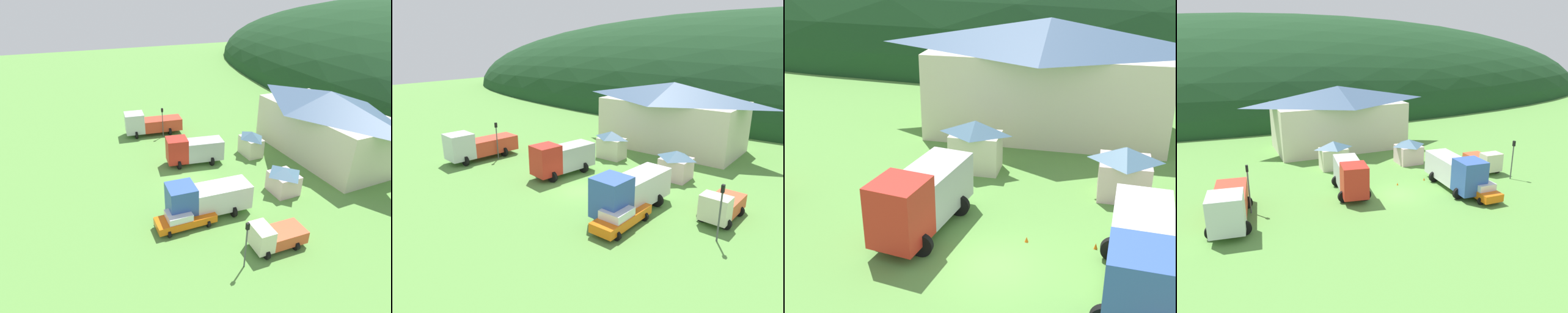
{
  "view_description": "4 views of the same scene",
  "coord_description": "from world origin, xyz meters",
  "views": [
    {
      "loc": [
        27.84,
        -11.31,
        18.51
      ],
      "look_at": [
        -2.89,
        1.96,
        1.4
      ],
      "focal_mm": 29.28,
      "sensor_mm": 36.0,
      "label": 1
    },
    {
      "loc": [
        19.32,
        -22.99,
        12.91
      ],
      "look_at": [
        -1.81,
        3.67,
        1.96
      ],
      "focal_mm": 32.68,
      "sensor_mm": 36.0,
      "label": 2
    },
    {
      "loc": [
        3.8,
        -18.3,
        12.89
      ],
      "look_at": [
        -2.02,
        6.24,
        2.4
      ],
      "focal_mm": 46.76,
      "sensor_mm": 36.0,
      "label": 3
    },
    {
      "loc": [
        -15.29,
        -30.02,
        14.21
      ],
      "look_at": [
        -0.12,
        5.6,
        2.21
      ],
      "focal_mm": 35.12,
      "sensor_mm": 36.0,
      "label": 4
    }
  ],
  "objects": [
    {
      "name": "light_truck_cream",
      "position": [
        12.05,
        2.41,
        1.13
      ],
      "size": [
        2.71,
        4.61,
        2.35
      ],
      "rotation": [
        0.0,
        0.0,
        -1.61
      ],
      "color": "beige",
      "rests_on": "ground"
    },
    {
      "name": "crane_truck_red",
      "position": [
        -3.9,
        2.0,
        1.85
      ],
      "size": [
        3.69,
        7.02,
        3.48
      ],
      "rotation": [
        0.0,
        0.0,
        -1.73
      ],
      "color": "red",
      "rests_on": "ground"
    },
    {
      "name": "play_shed_cream",
      "position": [
        -3.14,
        9.75,
        1.64
      ],
      "size": [
        3.22,
        2.21,
        3.19
      ],
      "color": "beige",
      "rests_on": "ground"
    },
    {
      "name": "tow_truck_silver",
      "position": [
        -14.89,
        -0.21,
        1.67
      ],
      "size": [
        3.94,
        8.36,
        3.38
      ],
      "rotation": [
        0.0,
        0.0,
        -1.69
      ],
      "color": "silver",
      "rests_on": "ground"
    },
    {
      "name": "service_pickup_orange",
      "position": [
        6.77,
        -3.31,
        0.83
      ],
      "size": [
        2.42,
        5.4,
        1.66
      ],
      "rotation": [
        0.0,
        0.0,
        -1.59
      ],
      "color": "orange",
      "rests_on": "ground"
    },
    {
      "name": "traffic_cone_mid_row",
      "position": [
        1.18,
        2.18,
        0.0
      ],
      "size": [
        0.36,
        0.36,
        0.53
      ],
      "primitive_type": "cone",
      "color": "orange",
      "rests_on": "ground"
    },
    {
      "name": "play_shed_pink",
      "position": [
        5.64,
        8.18,
        1.49
      ],
      "size": [
        2.95,
        2.74,
        2.88
      ],
      "color": "beige",
      "rests_on": "ground"
    },
    {
      "name": "depot_building",
      "position": [
        0.26,
        18.12,
        4.26
      ],
      "size": [
        17.97,
        9.28,
        8.26
      ],
      "color": "beige",
      "rests_on": "ground"
    },
    {
      "name": "ground_plane",
      "position": [
        0.0,
        0.0,
        0.0
      ],
      "size": [
        200.0,
        200.0,
        0.0
      ],
      "primitive_type": "plane",
      "color": "#5B9342"
    },
    {
      "name": "traffic_cone_near_pickup",
      "position": [
        4.36,
        2.33,
        0.0
      ],
      "size": [
        0.36,
        0.36,
        0.59
      ],
      "primitive_type": "cone",
      "color": "orange",
      "rests_on": "ground"
    },
    {
      "name": "traffic_light_west",
      "position": [
        -13.16,
        1.29,
        2.62
      ],
      "size": [
        0.2,
        0.32,
        4.28
      ],
      "color": "#4C4C51",
      "rests_on": "ground"
    },
    {
      "name": "traffic_light_east",
      "position": [
        12.97,
        -0.86,
        2.54
      ],
      "size": [
        0.2,
        0.32,
        4.14
      ],
      "color": "#4C4C51",
      "rests_on": "ground"
    },
    {
      "name": "forested_hill_backdrop",
      "position": [
        0.0,
        58.64,
        0.0
      ],
      "size": [
        171.78,
        60.0,
        38.67
      ],
      "primitive_type": "ellipsoid",
      "color": "#193D1E",
      "rests_on": "ground"
    },
    {
      "name": "box_truck_blue",
      "position": [
        5.98,
        -0.88,
        1.86
      ],
      "size": [
        3.52,
        7.93,
        3.62
      ],
      "rotation": [
        0.0,
        0.0,
        -1.64
      ],
      "color": "#3356AD",
      "rests_on": "ground"
    }
  ]
}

